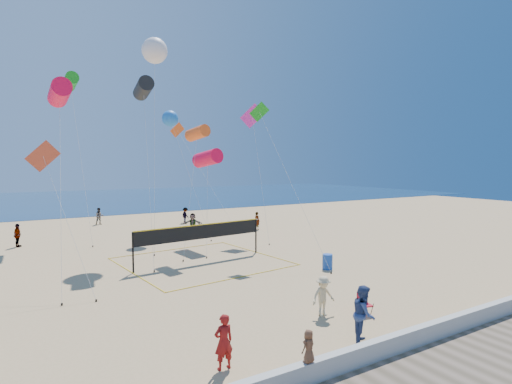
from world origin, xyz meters
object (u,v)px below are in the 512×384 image
woman (224,342)px  camp_chair (364,302)px  volleyball_net (201,236)px  trash_barrel (327,262)px

woman → camp_chair: (6.67, 1.01, -0.31)m
woman → volleyball_net: volleyball_net is taller
volleyball_net → woman: bearing=-116.5°
camp_chair → trash_barrel: bearing=72.8°
camp_chair → volleyball_net: (-2.21, 11.29, 1.07)m
woman → camp_chair: size_ratio=1.62×
camp_chair → trash_barrel: size_ratio=1.18×
volleyball_net → trash_barrel: bearing=-50.3°
woman → trash_barrel: 12.21m
woman → camp_chair: bearing=-173.2°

